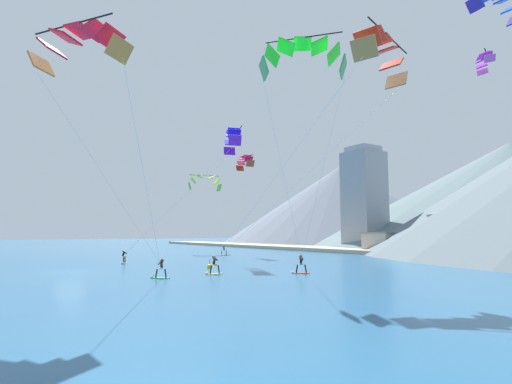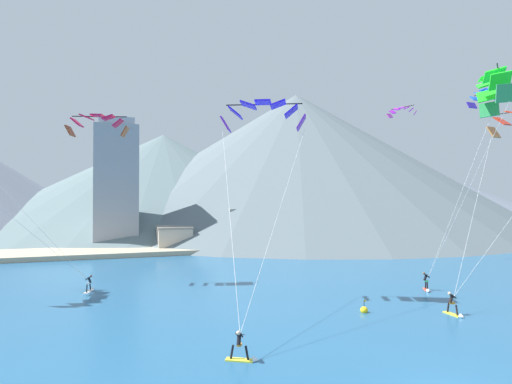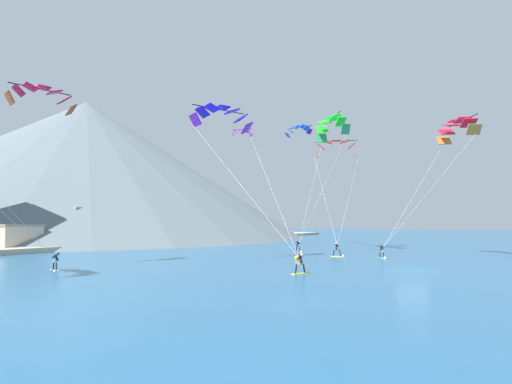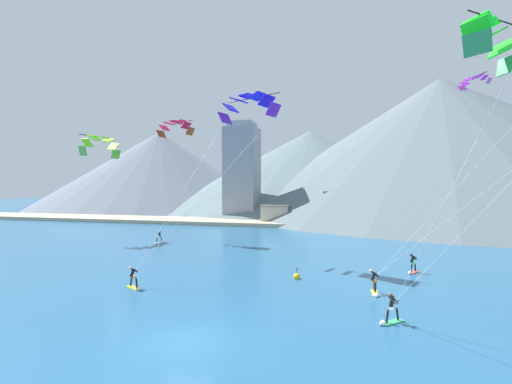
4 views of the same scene
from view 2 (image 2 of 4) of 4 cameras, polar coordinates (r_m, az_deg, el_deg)
name	(u,v)px [view 2 (image 2 of 4)]	position (r m, az deg, el deg)	size (l,w,h in m)	color
kitesurfer_near_lead	(427,285)	(40.39, 23.19, -12.12)	(1.23, 1.70, 1.74)	#E54C33
kitesurfer_near_trail	(454,308)	(33.05, 26.47, -14.64)	(0.64, 1.74, 1.75)	yellow
kitesurfer_mid_center	(243,351)	(22.24, -1.82, -21.81)	(1.73, 1.16, 1.71)	yellow
kitesurfer_far_left	(90,287)	(39.89, -22.65, -12.38)	(0.87, 1.78, 1.62)	white
parafoil_kite_near_lead	(493,89)	(41.66, 30.75, 12.57)	(7.07, 6.50, 18.09)	#2E924E
parafoil_kite_mid_center	(263,113)	(34.29, 1.02, 11.28)	(8.84, 13.71, 15.34)	#681BBB
parafoil_kite_distant_high_outer	(98,122)	(43.21, -21.67, 9.22)	(6.08, 2.66, 2.19)	#993C19
parafoil_kite_distant_low_drift	(486,95)	(56.39, 29.99, 11.93)	(2.00, 5.46, 1.84)	#2E1E8F
parafoil_kite_distant_mid_solo	(402,111)	(59.07, 20.12, 10.87)	(3.07, 3.69, 1.49)	#C84DB4
race_marker_buoy	(364,310)	(31.71, 15.18, -15.98)	(0.56, 0.56, 1.02)	yellow
shoreline_strip	(212,248)	(65.70, -6.31, -7.92)	(180.00, 10.00, 0.70)	tan
shore_building_harbour_front	(255,227)	(70.86, -0.15, -5.01)	(10.34, 4.73, 6.57)	silver
shore_building_promenade_mid	(334,227)	(78.59, 11.06, -4.86)	(5.81, 4.24, 5.82)	silver
shore_building_quay_east	(174,238)	(66.53, -11.63, -6.46)	(5.52, 6.21, 3.81)	#B7AD9E
highrise_tower	(117,185)	(71.35, -19.25, 0.97)	(7.00, 7.00, 21.71)	gray
mountain_peak_west_ridge	(296,161)	(116.75, 5.80, 4.46)	(122.57, 122.57, 38.46)	slate
mountain_peak_east_shoulder	(163,182)	(112.60, -13.12, 1.46)	(98.87, 98.87, 25.83)	slate
mountain_peak_far_spur	(374,187)	(142.38, 16.46, 0.71)	(113.00, 113.00, 24.44)	slate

